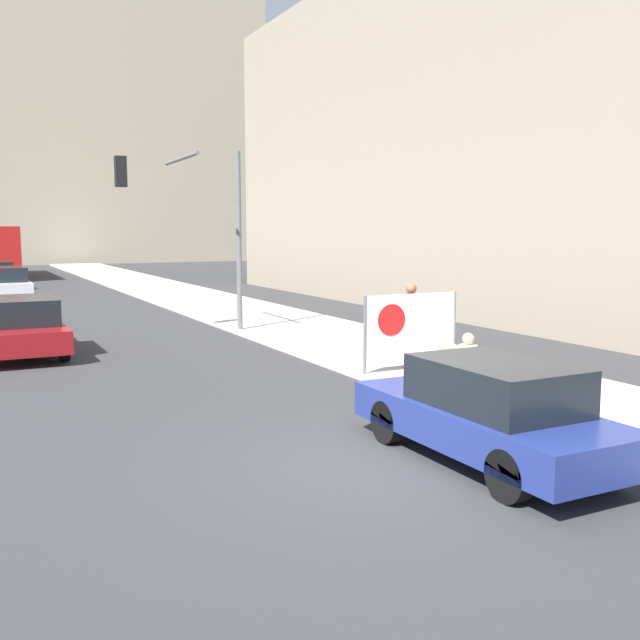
% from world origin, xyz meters
% --- Properties ---
extents(ground_plane, '(160.00, 160.00, 0.00)m').
position_xyz_m(ground_plane, '(0.00, 0.00, 0.00)').
color(ground_plane, '#38383A').
extents(sidewalk_curb, '(4.22, 90.00, 0.13)m').
position_xyz_m(sidewalk_curb, '(4.39, 15.00, 0.07)').
color(sidewalk_curb, beige).
rests_on(sidewalk_curb, ground_plane).
extents(building_backdrop_right, '(10.00, 32.00, 13.85)m').
position_xyz_m(building_backdrop_right, '(15.03, 15.38, 6.92)').
color(building_backdrop_right, gray).
rests_on(building_backdrop_right, ground_plane).
extents(seated_protester, '(0.92, 0.77, 1.17)m').
position_xyz_m(seated_protester, '(2.99, 2.23, 0.75)').
color(seated_protester, '#474C56').
rests_on(seated_protester, sidewalk_curb).
extents(jogger_on_sidewalk, '(0.34, 0.34, 1.85)m').
position_xyz_m(jogger_on_sidewalk, '(3.78, 5.27, 1.08)').
color(jogger_on_sidewalk, black).
rests_on(jogger_on_sidewalk, sidewalk_curb).
extents(protest_banner, '(2.38, 0.06, 1.64)m').
position_xyz_m(protest_banner, '(3.55, 4.94, 1.00)').
color(protest_banner, slate).
rests_on(protest_banner, sidewalk_curb).
extents(traffic_light_pole, '(3.65, 3.42, 5.33)m').
position_xyz_m(traffic_light_pole, '(1.14, 12.56, 3.79)').
color(traffic_light_pole, slate).
rests_on(traffic_light_pole, sidewalk_curb).
extents(parked_car_curbside, '(1.70, 4.20, 1.40)m').
position_xyz_m(parked_car_curbside, '(1.17, -0.44, 0.70)').
color(parked_car_curbside, navy).
rests_on(parked_car_curbside, ground_plane).
extents(car_on_road_nearest, '(1.82, 4.48, 1.47)m').
position_xyz_m(car_on_road_nearest, '(-3.73, 11.45, 0.73)').
color(car_on_road_nearest, maroon).
rests_on(car_on_road_nearest, ground_plane).
extents(car_on_road_distant, '(1.74, 4.79, 1.48)m').
position_xyz_m(car_on_road_distant, '(-3.05, 27.74, 0.73)').
color(car_on_road_distant, silver).
rests_on(car_on_road_distant, ground_plane).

